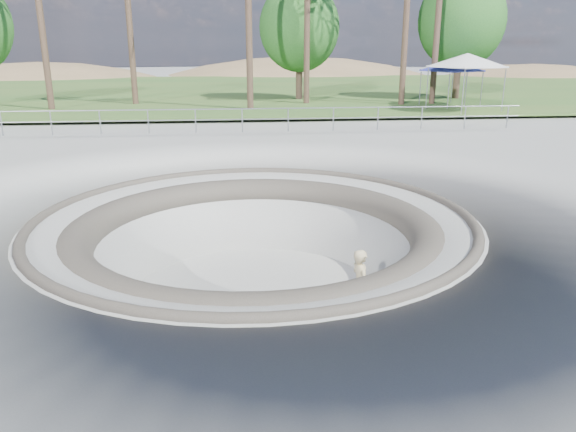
% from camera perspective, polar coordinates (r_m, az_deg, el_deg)
% --- Properties ---
extents(ground, '(180.00, 180.00, 0.00)m').
position_cam_1_polar(ground, '(13.09, -3.47, -0.19)').
color(ground, '#A6A7A1').
rests_on(ground, ground).
extents(skate_bowl, '(14.00, 14.00, 4.10)m').
position_cam_1_polar(skate_bowl, '(13.75, -3.33, -7.48)').
color(skate_bowl, '#A6A7A1').
rests_on(skate_bowl, ground).
extents(grass_strip, '(180.00, 36.00, 0.12)m').
position_cam_1_polar(grass_strip, '(46.64, -5.26, 12.64)').
color(grass_strip, '#356227').
rests_on(grass_strip, ground).
extents(distant_hills, '(103.20, 45.00, 28.60)m').
position_cam_1_polar(distant_hills, '(70.64, -2.22, 8.34)').
color(distant_hills, brown).
rests_on(distant_hills, ground).
extents(safety_railing, '(25.00, 0.06, 1.03)m').
position_cam_1_polar(safety_railing, '(24.70, -4.67, 9.70)').
color(safety_railing, gray).
rests_on(safety_railing, ground).
extents(skateboard, '(0.90, 0.33, 0.09)m').
position_cam_1_polar(skateboard, '(12.41, 7.21, -10.47)').
color(skateboard, '#99613D').
rests_on(skateboard, ground).
extents(skater, '(0.50, 0.66, 1.61)m').
position_cam_1_polar(skater, '(12.05, 7.35, -6.99)').
color(skater, '#CAB683').
rests_on(skater, skateboard).
extents(canopy_white, '(5.70, 5.70, 3.07)m').
position_cam_1_polar(canopy_white, '(33.10, 17.75, 14.83)').
color(canopy_white, gray).
rests_on(canopy_white, ground).
extents(canopy_blue, '(4.93, 4.93, 2.66)m').
position_cam_1_polar(canopy_blue, '(35.33, 16.35, 14.47)').
color(canopy_blue, gray).
rests_on(canopy_blue, ground).
extents(bushy_tree_mid, '(5.21, 4.73, 7.51)m').
position_cam_1_polar(bushy_tree_mid, '(38.31, 1.17, 18.62)').
color(bushy_tree_mid, brown).
rests_on(bushy_tree_mid, ground).
extents(bushy_tree_right, '(5.67, 5.15, 8.17)m').
position_cam_1_polar(bushy_tree_right, '(40.24, 17.25, 18.42)').
color(bushy_tree_right, brown).
rests_on(bushy_tree_right, ground).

